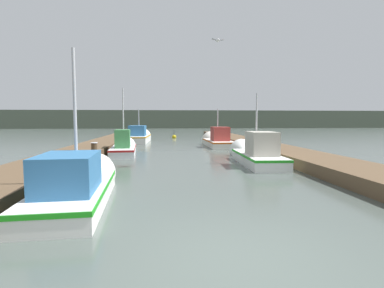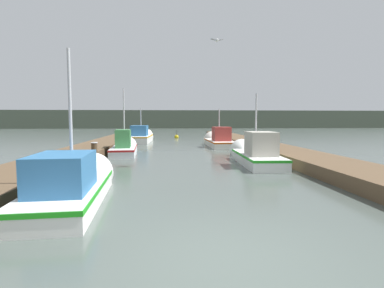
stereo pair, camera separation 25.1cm
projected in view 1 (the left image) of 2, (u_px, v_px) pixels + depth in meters
name	position (u px, v px, depth m)	size (l,w,h in m)	color
ground_plane	(237.00, 260.00, 4.40)	(200.00, 200.00, 0.00)	#47514C
dock_left	(96.00, 147.00, 19.73)	(2.43, 40.00, 0.47)	brown
dock_right	(259.00, 146.00, 20.77)	(2.43, 40.00, 0.47)	brown
distant_shore_ridge	(168.00, 119.00, 76.60)	(120.00, 16.00, 4.19)	#4C5647
fishing_boat_0	(79.00, 184.00, 7.70)	(1.82, 5.27, 4.28)	silver
fishing_boat_1	(254.00, 153.00, 14.42)	(1.69, 5.80, 3.74)	silver
fishing_boat_2	(124.00, 147.00, 18.37)	(1.71, 5.54, 4.31)	silver
fishing_boat_3	(217.00, 140.00, 23.52)	(1.79, 5.79, 3.43)	silver
fishing_boat_4	(139.00, 137.00, 27.65)	(1.98, 6.24, 3.59)	silver
mooring_piling_0	(273.00, 148.00, 15.17)	(0.25, 0.25, 1.19)	#473523
mooring_piling_1	(94.00, 152.00, 14.65)	(0.33, 0.33, 0.95)	#473523
channel_buoy	(174.00, 137.00, 33.23)	(0.47, 0.47, 0.97)	gold
seagull_lead	(218.00, 40.00, 12.86)	(0.56, 0.30, 0.12)	white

